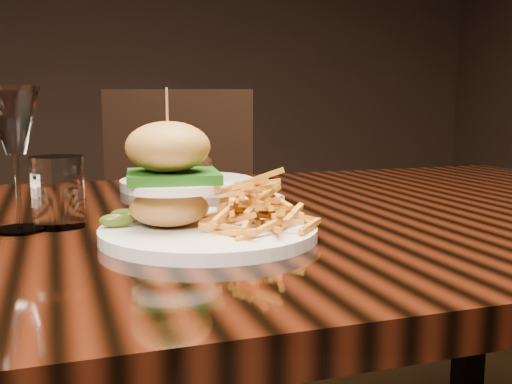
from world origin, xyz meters
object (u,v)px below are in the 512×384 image
object	(u,v)px
far_dish	(188,180)
chair_far	(174,230)
burger_plate	(204,200)
dining_table	(241,264)
wine_glass	(14,126)

from	to	relation	value
far_dish	chair_far	bearing A→B (deg)	81.88
burger_plate	dining_table	bearing A→B (deg)	76.79
wine_glass	burger_plate	bearing A→B (deg)	-28.20
burger_plate	far_dish	size ratio (longest dim) A/B	1.04
wine_glass	chair_far	size ratio (longest dim) A/B	0.19
dining_table	far_dish	size ratio (longest dim) A/B	6.29
burger_plate	wine_glass	bearing A→B (deg)	171.38
dining_table	far_dish	world-z (taller)	far_dish
dining_table	chair_far	size ratio (longest dim) A/B	1.68
chair_far	far_dish	bearing A→B (deg)	-77.36
wine_glass	chair_far	world-z (taller)	chair_far
burger_plate	wine_glass	world-z (taller)	wine_glass
wine_glass	far_dish	bearing A→B (deg)	46.93
dining_table	burger_plate	world-z (taller)	burger_plate
dining_table	far_dish	distance (m)	0.30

